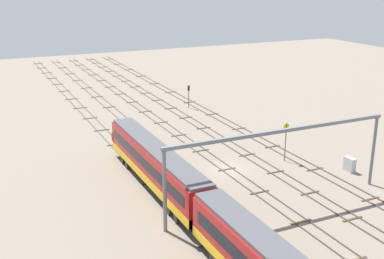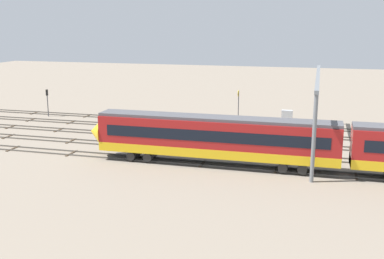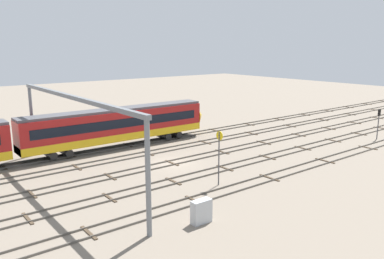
% 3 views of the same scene
% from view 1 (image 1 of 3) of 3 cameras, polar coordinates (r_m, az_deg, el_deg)
% --- Properties ---
extents(ground_plane, '(200.62, 200.62, 0.00)m').
position_cam_1_polar(ground_plane, '(60.09, 4.12, -4.72)').
color(ground_plane, gray).
extents(track_near_foreground, '(184.62, 2.40, 0.16)m').
position_cam_1_polar(track_near_foreground, '(65.14, 11.71, -3.19)').
color(track_near_foreground, '#59544C').
rests_on(track_near_foreground, ground).
extents(track_second_near, '(184.62, 2.40, 0.16)m').
position_cam_1_polar(track_second_near, '(62.46, 8.07, -3.91)').
color(track_second_near, '#59544C').
rests_on(track_second_near, ground).
extents(track_middle, '(184.62, 2.40, 0.16)m').
position_cam_1_polar(track_middle, '(60.06, 4.12, -4.66)').
color(track_middle, '#59544C').
rests_on(track_middle, ground).
extents(track_second_far, '(184.62, 2.40, 0.16)m').
position_cam_1_polar(track_second_far, '(57.99, -0.15, -5.45)').
color(track_second_far, '#59544C').
rests_on(track_second_far, ground).
extents(track_with_train, '(184.62, 2.40, 0.16)m').
position_cam_1_polar(track_with_train, '(56.26, -4.72, -6.26)').
color(track_with_train, '#59544C').
rests_on(track_with_train, ground).
extents(overhead_gantry, '(0.40, 25.82, 8.30)m').
position_cam_1_polar(overhead_gantry, '(49.30, 10.44, -1.82)').
color(overhead_gantry, slate).
rests_on(overhead_gantry, ground).
extents(speed_sign_near_foreground, '(0.14, 0.84, 5.07)m').
position_cam_1_polar(speed_sign_near_foreground, '(62.78, 10.97, -0.89)').
color(speed_sign_near_foreground, '#4C4C51').
rests_on(speed_sign_near_foreground, ground).
extents(signal_light_trackside_departure, '(0.31, 0.32, 4.13)m').
position_cam_1_polar(signal_light_trackside_departure, '(87.23, -0.40, 4.29)').
color(signal_light_trackside_departure, '#4C4C51').
rests_on(signal_light_trackside_departure, ground).
extents(relay_cabinet, '(1.56, 0.68, 1.74)m').
position_cam_1_polar(relay_cabinet, '(62.20, 18.03, -3.93)').
color(relay_cabinet, '#B2B7BC').
rests_on(relay_cabinet, ground).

